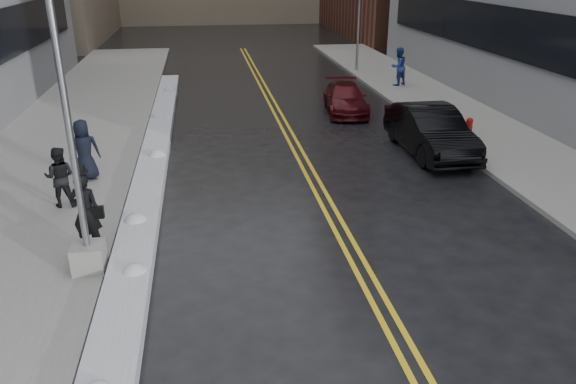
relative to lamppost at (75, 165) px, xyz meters
name	(u,v)px	position (x,y,z in m)	size (l,w,h in m)	color
ground	(254,316)	(3.30, -2.00, -2.53)	(160.00, 160.00, 0.00)	black
sidewalk_west	(56,158)	(-2.45, 8.00, -2.46)	(5.50, 50.00, 0.15)	gray
sidewalk_east	(492,137)	(13.30, 8.00, -2.46)	(4.00, 50.00, 0.15)	gray
lane_line_left	(293,149)	(5.65, 8.00, -2.53)	(0.12, 50.00, 0.01)	gold
lane_line_right	(301,148)	(5.95, 8.00, -2.53)	(0.12, 50.00, 0.01)	gold
snow_ridge	(151,170)	(0.85, 6.00, -2.36)	(0.90, 30.00, 0.34)	silver
lamppost	(75,165)	(0.00, 0.00, 0.00)	(0.65, 0.65, 7.62)	gray
fire_hydrant	(469,126)	(12.30, 8.00, -1.98)	(0.26, 0.26, 0.73)	maroon
traffic_signal	(359,13)	(11.80, 22.00, 0.87)	(0.16, 0.20, 6.00)	gray
pedestrian_fedora	(86,212)	(-0.13, 0.92, -1.44)	(0.69, 0.45, 1.89)	black
pedestrian_b	(60,177)	(-1.28, 3.64, -1.56)	(0.80, 0.62, 1.64)	black
pedestrian_c	(84,150)	(-1.00, 5.62, -1.47)	(0.89, 0.58, 1.82)	black
pedestrian_east	(398,66)	(12.76, 17.40, -1.41)	(0.95, 0.74, 1.95)	navy
car_black	(430,131)	(10.27, 6.78, -1.71)	(1.73, 4.97, 1.64)	black
car_maroon	(346,99)	(8.80, 12.83, -1.92)	(1.71, 4.21, 1.22)	#420A0F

